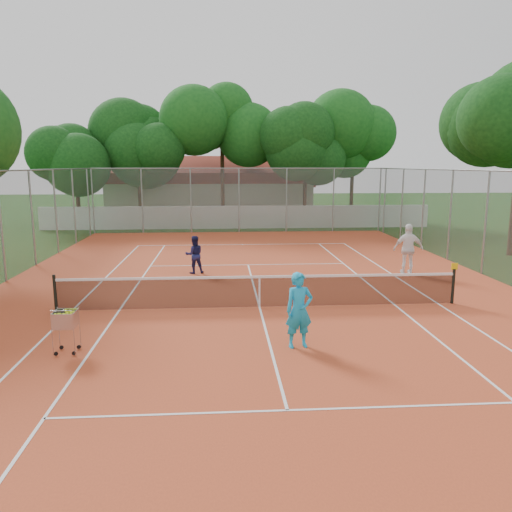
{
  "coord_description": "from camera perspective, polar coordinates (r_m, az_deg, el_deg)",
  "views": [
    {
      "loc": [
        -1.09,
        -14.35,
        4.21
      ],
      "look_at": [
        0.0,
        1.5,
        1.3
      ],
      "focal_mm": 35.0,
      "sensor_mm": 36.0,
      "label": 1
    }
  ],
  "objects": [
    {
      "name": "ground",
      "position": [
        15.0,
        0.4,
        -5.93
      ],
      "size": [
        120.0,
        120.0,
        0.0
      ],
      "primitive_type": "plane",
      "color": "#153A0F",
      "rests_on": "ground"
    },
    {
      "name": "court_pad",
      "position": [
        14.99,
        0.4,
        -5.89
      ],
      "size": [
        18.0,
        34.0,
        0.02
      ],
      "primitive_type": "cube",
      "color": "#C04925",
      "rests_on": "ground"
    },
    {
      "name": "court_lines",
      "position": [
        14.99,
        0.4,
        -5.84
      ],
      "size": [
        10.98,
        23.78,
        0.01
      ],
      "primitive_type": "cube",
      "color": "white",
      "rests_on": "court_pad"
    },
    {
      "name": "tennis_net",
      "position": [
        14.86,
        0.4,
        -4.04
      ],
      "size": [
        11.88,
        0.1,
        0.98
      ],
      "primitive_type": "cube",
      "color": "black",
      "rests_on": "court_pad"
    },
    {
      "name": "perimeter_fence",
      "position": [
        14.56,
        0.41,
        1.65
      ],
      "size": [
        18.0,
        34.0,
        4.0
      ],
      "primitive_type": "cube",
      "color": "slate",
      "rests_on": "ground"
    },
    {
      "name": "boundary_wall",
      "position": [
        33.55,
        -2.07,
        4.46
      ],
      "size": [
        26.0,
        0.3,
        1.5
      ],
      "primitive_type": "cube",
      "color": "white",
      "rests_on": "ground"
    },
    {
      "name": "clubhouse",
      "position": [
        43.41,
        -5.19,
        7.69
      ],
      "size": [
        16.4,
        9.0,
        4.4
      ],
      "primitive_type": "cube",
      "color": "beige",
      "rests_on": "ground"
    },
    {
      "name": "tropical_trees",
      "position": [
        36.38,
        -2.27,
        11.62
      ],
      "size": [
        29.0,
        19.0,
        10.0
      ],
      "primitive_type": "cube",
      "color": "#0D3510",
      "rests_on": "ground"
    },
    {
      "name": "player_near",
      "position": [
        11.61,
        4.94,
        -6.19
      ],
      "size": [
        0.71,
        0.53,
        1.77
      ],
      "primitive_type": "imported",
      "rotation": [
        0.0,
        0.0,
        0.18
      ],
      "color": "#19A4DA",
      "rests_on": "court_pad"
    },
    {
      "name": "player_far_left",
      "position": [
        19.59,
        -7.06,
        0.15
      ],
      "size": [
        0.83,
        0.71,
        1.48
      ],
      "primitive_type": "imported",
      "rotation": [
        0.0,
        0.0,
        3.37
      ],
      "color": "#1A1D4F",
      "rests_on": "court_pad"
    },
    {
      "name": "player_far_right",
      "position": [
        20.23,
        17.02,
        0.78
      ],
      "size": [
        1.19,
        0.6,
        1.95
      ],
      "primitive_type": "imported",
      "rotation": [
        0.0,
        0.0,
        3.03
      ],
      "color": "white",
      "rests_on": "court_pad"
    },
    {
      "name": "ball_hopper",
      "position": [
        12.1,
        -20.88,
        -7.92
      ],
      "size": [
        0.67,
        0.67,
        1.07
      ],
      "primitive_type": "cube",
      "rotation": [
        0.0,
        0.0,
        0.39
      ],
      "color": "#ADACB3",
      "rests_on": "court_pad"
    }
  ]
}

